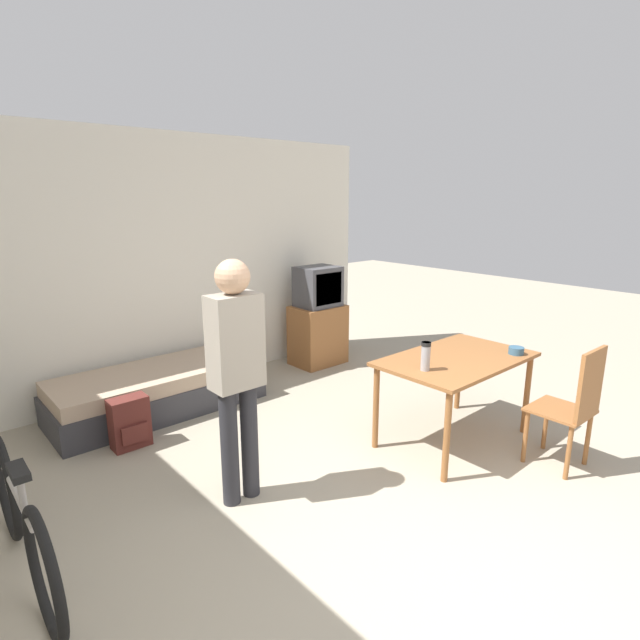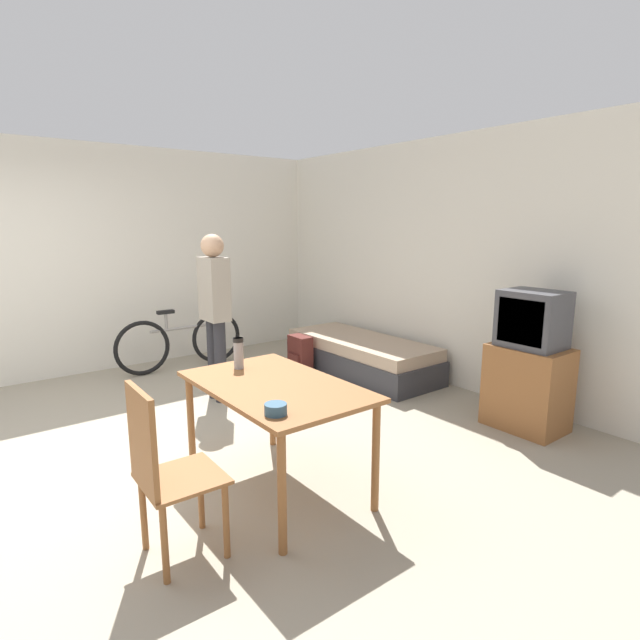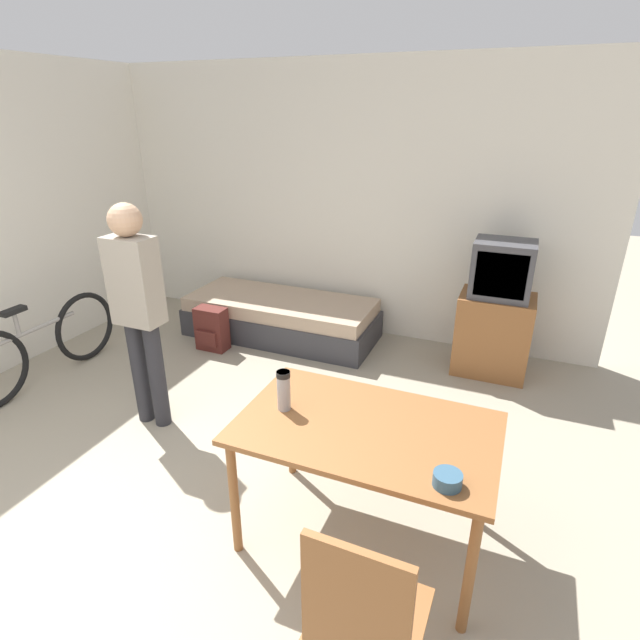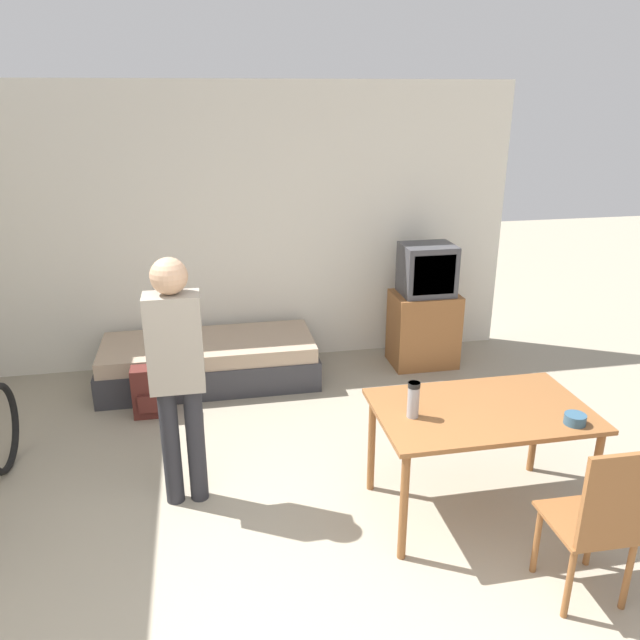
# 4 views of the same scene
# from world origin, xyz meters

# --- Properties ---
(wall_back) EXTENTS (5.58, 0.06, 2.70)m
(wall_back) POSITION_xyz_m (0.00, 3.88, 1.35)
(wall_back) COLOR silver
(wall_back) RESTS_ON ground_plane
(daybed) EXTENTS (2.00, 0.81, 0.42)m
(daybed) POSITION_xyz_m (-0.28, 3.36, 0.21)
(daybed) COLOR #333338
(daybed) RESTS_ON ground_plane
(tv) EXTENTS (0.63, 0.46, 1.23)m
(tv) POSITION_xyz_m (1.84, 3.40, 0.56)
(tv) COLOR brown
(tv) RESTS_ON ground_plane
(dining_table) EXTENTS (1.32, 0.81, 0.75)m
(dining_table) POSITION_xyz_m (1.37, 1.10, 0.67)
(dining_table) COLOR brown
(dining_table) RESTS_ON ground_plane
(wooden_chair) EXTENTS (0.42, 0.42, 0.99)m
(wooden_chair) POSITION_xyz_m (1.64, 0.23, 0.54)
(wooden_chair) COLOR brown
(wooden_chair) RESTS_ON ground_plane
(person_standing) EXTENTS (0.34, 0.23, 1.68)m
(person_standing) POSITION_xyz_m (-0.48, 1.57, 0.98)
(person_standing) COLOR #28282D
(person_standing) RESTS_ON ground_plane
(thermos_flask) EXTENTS (0.07, 0.07, 0.23)m
(thermos_flask) POSITION_xyz_m (0.91, 1.08, 0.88)
(thermos_flask) COLOR #99999E
(thermos_flask) RESTS_ON dining_table
(mate_bowl) EXTENTS (0.13, 0.13, 0.06)m
(mate_bowl) POSITION_xyz_m (1.82, 0.81, 0.78)
(mate_bowl) COLOR #335670
(mate_bowl) RESTS_ON dining_table
(backpack) EXTENTS (0.31, 0.20, 0.44)m
(backpack) POSITION_xyz_m (-0.77, 2.81, 0.22)
(backpack) COLOR #56231E
(backpack) RESTS_ON ground_plane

